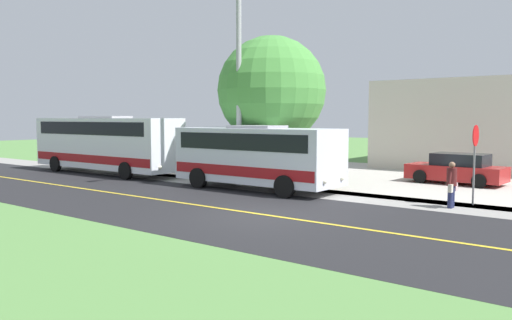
{
  "coord_description": "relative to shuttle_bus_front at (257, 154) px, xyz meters",
  "views": [
    {
      "loc": [
        13.1,
        9.74,
        3.15
      ],
      "look_at": [
        -3.5,
        -3.0,
        1.4
      ],
      "focal_mm": 35.87,
      "sensor_mm": 36.0,
      "label": 1
    }
  ],
  "objects": [
    {
      "name": "parked_car_near",
      "position": [
        -7.28,
        6.39,
        -0.86
      ],
      "size": [
        2.22,
        4.5,
        1.45
      ],
      "color": "#A51E1E",
      "rests_on": "ground"
    },
    {
      "name": "parking_lot_surface",
      "position": [
        -7.83,
        6.77,
        -1.54
      ],
      "size": [
        14.0,
        36.0,
        0.01
      ],
      "primitive_type": "cube",
      "color": "#B2ADA3",
      "rests_on": "ground"
    },
    {
      "name": "ground_plane",
      "position": [
        4.57,
        3.77,
        -1.55
      ],
      "size": [
        120.0,
        120.0,
        0.0
      ],
      "primitive_type": "plane",
      "color": "#548442"
    },
    {
      "name": "shuttle_bus_front",
      "position": [
        0.0,
        0.0,
        0.0
      ],
      "size": [
        2.79,
        7.65,
        2.8
      ],
      "color": "silver",
      "rests_on": "ground"
    },
    {
      "name": "stop_sign",
      "position": [
        -1.53,
        8.64,
        0.42
      ],
      "size": [
        0.76,
        0.07,
        2.88
      ],
      "color": "slate",
      "rests_on": "ground"
    },
    {
      "name": "road_centre_line",
      "position": [
        4.57,
        3.77,
        -1.54
      ],
      "size": [
        0.16,
        100.0,
        0.0
      ],
      "primitive_type": "cube",
      "color": "gold",
      "rests_on": "ground"
    },
    {
      "name": "sidewalk",
      "position": [
        -0.63,
        3.77,
        -1.54
      ],
      "size": [
        2.4,
        100.0,
        0.01
      ],
      "primitive_type": "cube",
      "color": "gray",
      "rests_on": "ground"
    },
    {
      "name": "tree_curbside",
      "position": [
        -2.83,
        -1.27,
        2.91
      ],
      "size": [
        5.31,
        5.31,
        7.12
      ],
      "color": "#4C3826",
      "rests_on": "ground"
    },
    {
      "name": "road_surface",
      "position": [
        4.57,
        3.77,
        -1.54
      ],
      "size": [
        8.0,
        100.0,
        0.01
      ],
      "primitive_type": "cube",
      "color": "black",
      "rests_on": "ground"
    },
    {
      "name": "pedestrian_with_bags",
      "position": [
        -0.43,
        8.19,
        -0.68
      ],
      "size": [
        0.72,
        0.34,
        1.62
      ],
      "color": "#1E2347",
      "rests_on": "ground"
    },
    {
      "name": "transit_bus_rear",
      "position": [
        0.11,
        -10.62,
        0.22
      ],
      "size": [
        2.57,
        10.46,
        3.23
      ],
      "color": "white",
      "rests_on": "ground"
    },
    {
      "name": "street_light_pole",
      "position": [
        -0.32,
        -1.37,
        3.24
      ],
      "size": [
        1.97,
        0.24,
        8.75
      ],
      "color": "#9E9EA3",
      "rests_on": "ground"
    }
  ]
}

